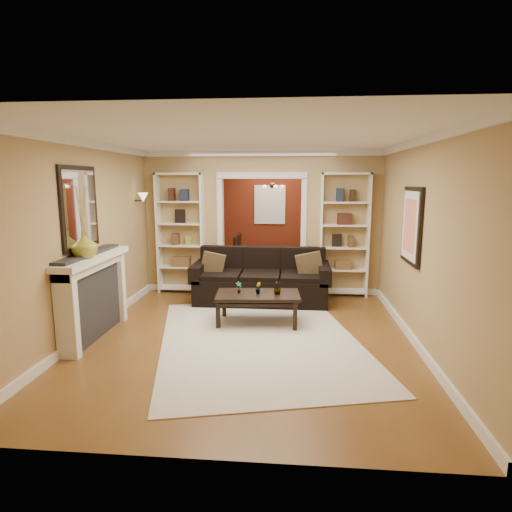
# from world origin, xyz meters

# --- Properties ---
(floor) EXTENTS (8.00, 8.00, 0.00)m
(floor) POSITION_xyz_m (0.00, 0.00, 0.00)
(floor) COLOR brown
(floor) RESTS_ON ground
(ceiling) EXTENTS (8.00, 8.00, 0.00)m
(ceiling) POSITION_xyz_m (0.00, 0.00, 2.70)
(ceiling) COLOR white
(ceiling) RESTS_ON ground
(wall_back) EXTENTS (8.00, 0.00, 8.00)m
(wall_back) POSITION_xyz_m (0.00, 4.00, 1.35)
(wall_back) COLOR tan
(wall_back) RESTS_ON ground
(wall_front) EXTENTS (8.00, 0.00, 8.00)m
(wall_front) POSITION_xyz_m (0.00, -4.00, 1.35)
(wall_front) COLOR tan
(wall_front) RESTS_ON ground
(wall_left) EXTENTS (0.00, 8.00, 8.00)m
(wall_left) POSITION_xyz_m (-2.25, 0.00, 1.35)
(wall_left) COLOR tan
(wall_left) RESTS_ON ground
(wall_right) EXTENTS (0.00, 8.00, 8.00)m
(wall_right) POSITION_xyz_m (2.25, 0.00, 1.35)
(wall_right) COLOR tan
(wall_right) RESTS_ON ground
(partition_wall) EXTENTS (4.50, 0.15, 2.70)m
(partition_wall) POSITION_xyz_m (0.00, 1.20, 1.35)
(partition_wall) COLOR tan
(partition_wall) RESTS_ON floor
(red_back_panel) EXTENTS (4.44, 0.04, 2.64)m
(red_back_panel) POSITION_xyz_m (0.00, 3.97, 1.32)
(red_back_panel) COLOR maroon
(red_back_panel) RESTS_ON floor
(dining_window) EXTENTS (0.78, 0.03, 0.98)m
(dining_window) POSITION_xyz_m (0.00, 3.93, 1.55)
(dining_window) COLOR #8CA5CC
(dining_window) RESTS_ON wall_back
(area_rug) EXTENTS (3.40, 4.17, 0.01)m
(area_rug) POSITION_xyz_m (0.17, -1.42, 0.01)
(area_rug) COLOR beige
(area_rug) RESTS_ON floor
(sofa) EXTENTS (2.42, 1.05, 0.95)m
(sofa) POSITION_xyz_m (0.05, 0.45, 0.47)
(sofa) COLOR black
(sofa) RESTS_ON floor
(pillow_left) EXTENTS (0.40, 0.14, 0.40)m
(pillow_left) POSITION_xyz_m (-0.81, 0.43, 0.66)
(pillow_left) COLOR brown
(pillow_left) RESTS_ON sofa
(pillow_right) EXTENTS (0.44, 0.13, 0.44)m
(pillow_right) POSITION_xyz_m (0.90, 0.43, 0.68)
(pillow_right) COLOR brown
(pillow_right) RESTS_ON sofa
(coffee_table) EXTENTS (1.29, 0.77, 0.47)m
(coffee_table) POSITION_xyz_m (0.09, -0.74, 0.24)
(coffee_table) COLOR black
(coffee_table) RESTS_ON floor
(plant_left) EXTENTS (0.11, 0.10, 0.18)m
(plant_left) POSITION_xyz_m (-0.20, -0.74, 0.56)
(plant_left) COLOR #336626
(plant_left) RESTS_ON coffee_table
(plant_center) EXTENTS (0.09, 0.11, 0.17)m
(plant_center) POSITION_xyz_m (0.09, -0.74, 0.56)
(plant_center) COLOR #336626
(plant_center) RESTS_ON coffee_table
(plant_right) EXTENTS (0.16, 0.16, 0.20)m
(plant_right) POSITION_xyz_m (0.38, -0.74, 0.57)
(plant_right) COLOR #336626
(plant_right) RESTS_ON coffee_table
(bookshelf_left) EXTENTS (0.90, 0.30, 2.30)m
(bookshelf_left) POSITION_xyz_m (-1.55, 1.03, 1.15)
(bookshelf_left) COLOR white
(bookshelf_left) RESTS_ON floor
(bookshelf_right) EXTENTS (0.90, 0.30, 2.30)m
(bookshelf_right) POSITION_xyz_m (1.55, 1.03, 1.15)
(bookshelf_right) COLOR white
(bookshelf_right) RESTS_ON floor
(fireplace) EXTENTS (0.32, 1.70, 1.16)m
(fireplace) POSITION_xyz_m (-2.09, -1.50, 0.58)
(fireplace) COLOR white
(fireplace) RESTS_ON floor
(vase) EXTENTS (0.36, 0.36, 0.34)m
(vase) POSITION_xyz_m (-2.09, -1.71, 1.33)
(vase) COLOR #9A9A31
(vase) RESTS_ON fireplace
(mirror) EXTENTS (0.03, 0.95, 1.10)m
(mirror) POSITION_xyz_m (-2.23, -1.50, 1.80)
(mirror) COLOR silver
(mirror) RESTS_ON wall_left
(wall_sconce) EXTENTS (0.18, 0.18, 0.22)m
(wall_sconce) POSITION_xyz_m (-2.15, 0.55, 1.83)
(wall_sconce) COLOR #FFE0A5
(wall_sconce) RESTS_ON wall_left
(framed_art) EXTENTS (0.04, 0.85, 1.05)m
(framed_art) POSITION_xyz_m (2.21, -1.00, 1.55)
(framed_art) COLOR black
(framed_art) RESTS_ON wall_right
(dining_table) EXTENTS (1.45, 0.81, 0.51)m
(dining_table) POSITION_xyz_m (0.12, 2.78, 0.26)
(dining_table) COLOR black
(dining_table) RESTS_ON floor
(dining_chair_nw) EXTENTS (0.57, 0.57, 0.94)m
(dining_chair_nw) POSITION_xyz_m (-0.43, 2.48, 0.47)
(dining_chair_nw) COLOR black
(dining_chair_nw) RESTS_ON floor
(dining_chair_ne) EXTENTS (0.57, 0.57, 0.91)m
(dining_chair_ne) POSITION_xyz_m (0.67, 2.48, 0.45)
(dining_chair_ne) COLOR black
(dining_chair_ne) RESTS_ON floor
(dining_chair_sw) EXTENTS (0.48, 0.48, 0.93)m
(dining_chair_sw) POSITION_xyz_m (-0.43, 3.08, 0.47)
(dining_chair_sw) COLOR black
(dining_chair_sw) RESTS_ON floor
(dining_chair_se) EXTENTS (0.45, 0.45, 0.77)m
(dining_chair_se) POSITION_xyz_m (0.67, 3.08, 0.38)
(dining_chair_se) COLOR black
(dining_chair_se) RESTS_ON floor
(chandelier) EXTENTS (0.50, 0.50, 0.30)m
(chandelier) POSITION_xyz_m (0.00, 2.70, 2.02)
(chandelier) COLOR #3B291A
(chandelier) RESTS_ON ceiling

